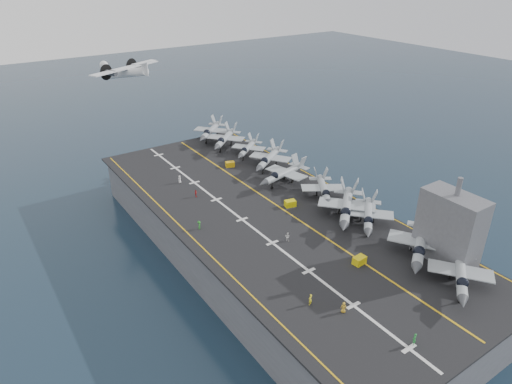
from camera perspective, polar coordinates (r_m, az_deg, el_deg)
ground at (r=97.03m, az=1.34°, el=-7.76°), size 500.00×500.00×0.00m
hull at (r=94.28m, az=1.37°, el=-5.25°), size 36.00×90.00×10.00m
flight_deck at (r=91.62m, az=1.41°, el=-2.50°), size 38.00×92.00×0.40m
foul_line at (r=93.08m, az=2.91°, el=-1.87°), size 0.35×90.00×0.02m
landing_centerline at (r=88.60m, az=-1.76°, el=-3.44°), size 0.50×90.00×0.02m
deck_edge_port at (r=84.10m, az=-8.11°, el=-5.54°), size 0.25×90.00×0.02m
deck_edge_stbd at (r=102.22m, az=9.88°, el=0.51°), size 0.25×90.00×0.02m
island_superstructure at (r=80.05m, az=23.24°, el=-3.23°), size 5.00×10.00×15.00m
fighter_jet_0 at (r=76.87m, az=24.25°, el=-9.17°), size 17.33×16.28×5.01m
fighter_jet_1 at (r=81.32m, az=19.90°, el=-5.96°), size 19.43×17.84×5.61m
fighter_jet_2 at (r=87.95m, az=13.86°, el=-2.70°), size 16.81×16.59×4.92m
fighter_jet_3 at (r=89.31m, az=11.26°, el=-1.64°), size 19.59×19.19×5.72m
fighter_jet_4 at (r=96.25m, az=8.46°, el=0.46°), size 15.18×16.49×4.76m
fighter_jet_5 at (r=102.10m, az=3.53°, el=2.41°), size 16.50×12.85×5.09m
fighter_jet_6 at (r=110.05m, az=1.67°, el=4.34°), size 17.94×16.55×5.18m
fighter_jet_7 at (r=117.12m, az=-1.03°, el=5.57°), size 15.26×14.49×4.42m
fighter_jet_8 at (r=123.05m, az=-3.89°, el=6.76°), size 17.65×17.16×5.14m
tow_cart_a at (r=77.93m, az=12.80°, el=-8.33°), size 2.30×1.61×1.31m
tow_cart_b at (r=93.20m, az=4.30°, el=-1.43°), size 2.43×1.85×1.30m
tow_cart_c at (r=111.33m, az=-3.27°, el=3.49°), size 2.41×1.91×1.26m
crew_0 at (r=67.82m, az=10.90°, el=-13.99°), size 1.21×1.24×1.73m
crew_1 at (r=68.35m, az=6.80°, el=-13.21°), size 1.28×1.09×1.82m
crew_3 at (r=85.78m, az=-7.12°, el=-4.13°), size 1.12×1.21×1.67m
crew_4 at (r=97.37m, az=-7.53°, el=-0.18°), size 1.01×1.17×1.65m
crew_5 at (r=104.14m, az=-9.52°, el=1.58°), size 1.28×1.16×1.78m
crew_6 at (r=65.46m, az=19.18°, el=-16.99°), size 1.29×1.26×1.81m
crew_7 at (r=81.88m, az=3.95°, el=-5.58°), size 1.07×1.24×1.74m
transport_plane at (r=129.97m, az=-15.89°, el=14.11°), size 26.93×23.48×5.33m
fighter_jet_9 at (r=129.42m, az=-5.66°, el=7.72°), size 17.65×17.16×5.14m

